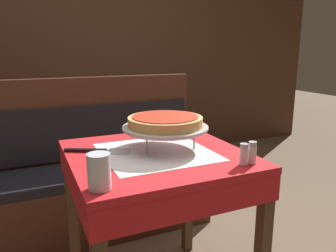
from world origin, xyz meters
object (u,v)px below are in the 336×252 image
at_px(dining_table_front, 156,173).
at_px(pizza_server, 100,151).
at_px(deep_dish_pizza, 165,121).
at_px(condiment_caddy, 131,95).
at_px(water_glass_near, 99,172).
at_px(pepper_shaker, 252,153).
at_px(pizza_pan_stand, 165,128).
at_px(salt_shaker, 244,154).
at_px(booth_bench, 102,184).
at_px(dining_table_rear, 119,109).

bearing_deg(dining_table_front, pizza_server, 155.79).
xyz_separation_m(deep_dish_pizza, condiment_caddy, (0.32, 1.49, -0.08)).
height_order(water_glass_near, pepper_shaker, water_glass_near).
relative_size(pizza_pan_stand, pepper_shaker, 4.39).
xyz_separation_m(pizza_pan_stand, condiment_caddy, (0.32, 1.49, -0.05)).
relative_size(deep_dish_pizza, condiment_caddy, 1.89).
height_order(dining_table_front, pizza_server, pizza_server).
bearing_deg(salt_shaker, booth_bench, 106.25).
bearing_deg(salt_shaker, pepper_shaker, 0.00).
bearing_deg(salt_shaker, deep_dish_pizza, 119.72).
xyz_separation_m(dining_table_rear, salt_shaker, (-0.03, -1.89, 0.14)).
bearing_deg(pepper_shaker, booth_bench, 108.16).
bearing_deg(pepper_shaker, pizza_server, 142.68).
height_order(deep_dish_pizza, condiment_caddy, condiment_caddy).
bearing_deg(booth_bench, salt_shaker, -73.75).
relative_size(dining_table_front, deep_dish_pizza, 2.31).
distance_m(water_glass_near, condiment_caddy, 1.94).
bearing_deg(condiment_caddy, pizza_server, -112.97).
bearing_deg(salt_shaker, water_glass_near, 179.76).
bearing_deg(salt_shaker, condiment_caddy, 85.82).
distance_m(water_glass_near, pepper_shaker, 0.60).
bearing_deg(pepper_shaker, pizza_pan_stand, 124.72).
bearing_deg(water_glass_near, dining_table_rear, 72.61).
distance_m(booth_bench, pizza_pan_stand, 0.96).
relative_size(booth_bench, pepper_shaker, 16.12).
height_order(booth_bench, condiment_caddy, booth_bench).
bearing_deg(dining_table_front, dining_table_rear, 80.06).
height_order(booth_bench, deep_dish_pizza, booth_bench).
height_order(dining_table_rear, salt_shaker, salt_shaker).
distance_m(dining_table_front, salt_shaker, 0.41).
distance_m(salt_shaker, pepper_shaker, 0.04).
distance_m(dining_table_rear, pizza_server, 1.58).
relative_size(dining_table_front, pizza_server, 2.74).
bearing_deg(pizza_pan_stand, deep_dish_pizza, 68.20).
relative_size(pizza_pan_stand, pizza_server, 1.37).
xyz_separation_m(pizza_server, pepper_shaker, (0.51, -0.39, 0.04)).
bearing_deg(water_glass_near, pepper_shaker, -0.22).
xyz_separation_m(dining_table_rear, pepper_shaker, (0.01, -1.89, 0.14)).
relative_size(dining_table_rear, salt_shaker, 9.76).
height_order(booth_bench, pizza_server, booth_bench).
distance_m(pizza_pan_stand, pepper_shaker, 0.40).
relative_size(deep_dish_pizza, pepper_shaker, 3.80).
bearing_deg(dining_table_front, booth_bench, 95.15).
xyz_separation_m(dining_table_rear, water_glass_near, (-0.59, -1.89, 0.16)).
bearing_deg(deep_dish_pizza, dining_table_rear, 81.97).
xyz_separation_m(dining_table_rear, condiment_caddy, (0.10, -0.07, 0.14)).
distance_m(dining_table_front, dining_table_rear, 1.62).
bearing_deg(water_glass_near, condiment_caddy, 69.17).
bearing_deg(deep_dish_pizza, condiment_caddy, 77.89).
xyz_separation_m(dining_table_front, pizza_server, (-0.22, 0.10, 0.10)).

